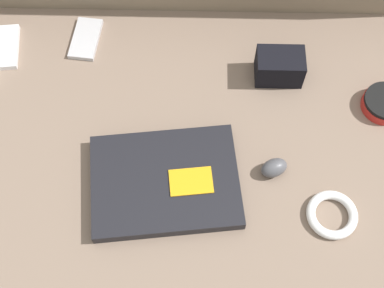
% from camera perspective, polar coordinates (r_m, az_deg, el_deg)
% --- Properties ---
extents(ground_plane, '(8.00, 8.00, 0.00)m').
position_cam_1_polar(ground_plane, '(1.29, -0.00, -2.91)').
color(ground_plane, '#4C4742').
extents(couch_seat, '(1.18, 0.78, 0.12)m').
position_cam_1_polar(couch_seat, '(1.24, -0.00, -1.73)').
color(couch_seat, '#7A6656').
rests_on(couch_seat, ground_plane).
extents(laptop, '(0.34, 0.27, 0.03)m').
position_cam_1_polar(laptop, '(1.13, -2.86, -4.03)').
color(laptop, black).
rests_on(laptop, couch_seat).
extents(computer_mouse, '(0.07, 0.06, 0.04)m').
position_cam_1_polar(computer_mouse, '(1.15, 8.74, -2.52)').
color(computer_mouse, '#4C4C51').
rests_on(computer_mouse, couch_seat).
extents(phone_silver, '(0.07, 0.13, 0.01)m').
position_cam_1_polar(phone_silver, '(1.36, -11.26, 10.95)').
color(phone_silver, '#B7B7BC').
rests_on(phone_silver, couch_seat).
extents(phone_black, '(0.07, 0.13, 0.01)m').
position_cam_1_polar(phone_black, '(1.39, -19.15, 9.73)').
color(phone_black, silver).
rests_on(phone_black, couch_seat).
extents(camera_pouch, '(0.11, 0.07, 0.07)m').
position_cam_1_polar(camera_pouch, '(1.27, 9.32, 8.15)').
color(camera_pouch, black).
rests_on(camera_pouch, couch_seat).
extents(cable_coil, '(0.11, 0.11, 0.02)m').
position_cam_1_polar(cable_coil, '(1.15, 14.71, -7.31)').
color(cable_coil, white).
rests_on(cable_coil, couch_seat).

